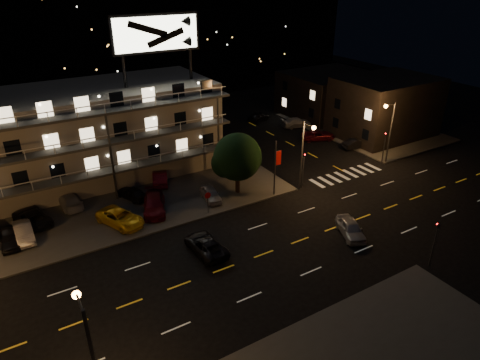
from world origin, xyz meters
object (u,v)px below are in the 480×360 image
lot_car_7 (69,200)px  side_car_0 (357,143)px  road_car_east (351,228)px  tree (237,158)px  road_car_west (206,245)px  lot_car_4 (211,194)px  lot_car_2 (121,218)px

lot_car_7 → side_car_0: (37.52, -3.32, -0.15)m
side_car_0 → road_car_east: road_car_east is taller
tree → lot_car_7: (-16.54, 6.19, -3.34)m
side_car_0 → road_car_west: road_car_west is taller
lot_car_4 → lot_car_2: bearing=-171.2°
side_car_0 → road_car_east: size_ratio=0.96×
lot_car_2 → road_car_east: (17.78, -12.68, -0.13)m
road_car_east → road_car_west: bearing=-177.0°
lot_car_2 → road_car_east: 21.83m
tree → side_car_0: tree is taller
lot_car_7 → side_car_0: lot_car_7 is taller
road_car_east → road_car_west: (-12.72, 4.59, -0.04)m
side_car_0 → road_car_west: size_ratio=0.83×
lot_car_4 → road_car_west: (-4.69, -8.03, -0.11)m
lot_car_4 → road_car_west: 9.29m
lot_car_7 → lot_car_2: bearing=115.7°
lot_car_7 → road_car_east: (21.26, -18.87, -0.10)m
tree → side_car_0: 21.47m
tree → lot_car_2: bearing=-180.0°
lot_car_2 → lot_car_7: lot_car_2 is taller
tree → lot_car_2: size_ratio=1.32×
tree → road_car_west: size_ratio=1.35×
lot_car_7 → lot_car_4: bearing=151.1°
lot_car_2 → lot_car_7: bearing=95.9°
lot_car_4 → side_car_0: lot_car_4 is taller
lot_car_2 → side_car_0: (34.04, 2.88, -0.18)m
lot_car_7 → tree: bearing=155.9°
road_car_west → road_car_east: bearing=157.8°
tree → lot_car_7: 17.97m
lot_car_4 → lot_car_7: bearing=163.8°
side_car_0 → lot_car_7: bearing=92.4°
tree → lot_car_2: 13.47m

